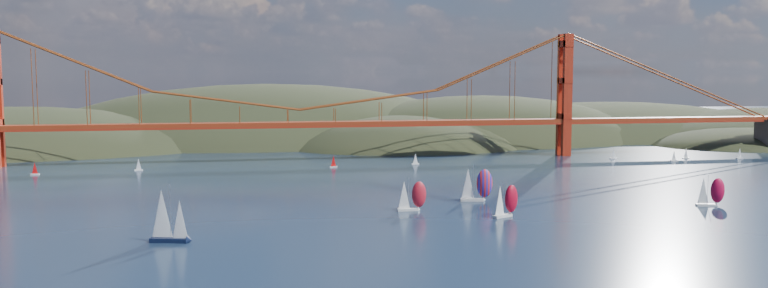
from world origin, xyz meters
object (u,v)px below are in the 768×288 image
(racer_0, at_px, (411,195))
(racer_1, at_px, (505,200))
(racer_rwb, at_px, (476,184))
(sloop_navy, at_px, (167,217))
(racer_2, at_px, (710,191))

(racer_0, relative_size, racer_1, 0.98)
(racer_rwb, bearing_deg, racer_0, -141.46)
(sloop_navy, xyz_separation_m, racer_2, (146.93, 18.26, -1.51))
(racer_1, bearing_deg, sloop_navy, 163.18)
(racer_rwb, bearing_deg, sloop_navy, -144.27)
(racer_0, distance_m, racer_2, 85.39)
(racer_2, distance_m, racer_rwb, 66.01)
(sloop_navy, bearing_deg, racer_rwb, 38.77)
(racer_0, relative_size, racer_rwb, 0.85)
(racer_2, bearing_deg, sloop_navy, -163.26)
(racer_0, height_order, racer_rwb, racer_rwb)
(racer_0, relative_size, racer_2, 1.00)
(racer_0, distance_m, racer_1, 25.93)
(sloop_navy, distance_m, racer_2, 148.07)
(racer_2, bearing_deg, racer_0, -176.22)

